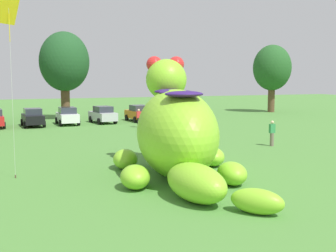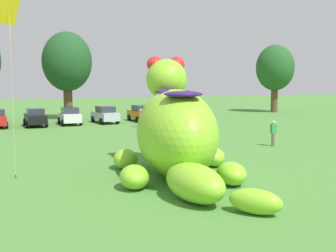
{
  "view_description": "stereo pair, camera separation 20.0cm",
  "coord_description": "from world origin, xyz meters",
  "px_view_note": "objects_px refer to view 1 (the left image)",
  "views": [
    {
      "loc": [
        -8.81,
        -18.21,
        4.48
      ],
      "look_at": [
        -1.17,
        0.4,
        2.23
      ],
      "focal_mm": 45.26,
      "sensor_mm": 36.0,
      "label": 1
    },
    {
      "loc": [
        -8.63,
        -18.29,
        4.48
      ],
      "look_at": [
        -1.17,
        0.4,
        2.23
      ],
      "focal_mm": 45.26,
      "sensor_mm": 36.0,
      "label": 2
    }
  ],
  "objects_px": {
    "car_orange": "(139,113)",
    "spectator_by_cars": "(139,118)",
    "car_white": "(67,116)",
    "spectator_mid_field": "(160,140)",
    "spectator_near_inflatable": "(272,133)",
    "car_silver": "(103,115)",
    "car_black": "(33,117)",
    "tethered_flying_kite": "(9,10)",
    "spectator_wandering": "(193,116)",
    "giant_inflatable_creature": "(177,132)"
  },
  "relations": [
    {
      "from": "spectator_near_inflatable",
      "to": "spectator_by_cars",
      "type": "bearing_deg",
      "value": 109.26
    },
    {
      "from": "car_white",
      "to": "spectator_wandering",
      "type": "bearing_deg",
      "value": -23.41
    },
    {
      "from": "giant_inflatable_creature",
      "to": "spectator_by_cars",
      "type": "height_order",
      "value": "giant_inflatable_creature"
    },
    {
      "from": "car_silver",
      "to": "car_black",
      "type": "bearing_deg",
      "value": -175.38
    },
    {
      "from": "spectator_mid_field",
      "to": "tethered_flying_kite",
      "type": "bearing_deg",
      "value": -157.98
    },
    {
      "from": "giant_inflatable_creature",
      "to": "spectator_mid_field",
      "type": "distance_m",
      "value": 6.09
    },
    {
      "from": "car_white",
      "to": "spectator_wandering",
      "type": "height_order",
      "value": "car_white"
    },
    {
      "from": "car_white",
      "to": "car_silver",
      "type": "relative_size",
      "value": 0.96
    },
    {
      "from": "car_black",
      "to": "car_silver",
      "type": "height_order",
      "value": "same"
    },
    {
      "from": "car_black",
      "to": "car_orange",
      "type": "relative_size",
      "value": 0.99
    },
    {
      "from": "car_black",
      "to": "spectator_wandering",
      "type": "bearing_deg",
      "value": -17.15
    },
    {
      "from": "car_silver",
      "to": "spectator_wandering",
      "type": "relative_size",
      "value": 2.5
    },
    {
      "from": "car_black",
      "to": "car_white",
      "type": "bearing_deg",
      "value": 6.92
    },
    {
      "from": "car_orange",
      "to": "car_white",
      "type": "bearing_deg",
      "value": -176.33
    },
    {
      "from": "car_white",
      "to": "spectator_mid_field",
      "type": "relative_size",
      "value": 2.4
    },
    {
      "from": "giant_inflatable_creature",
      "to": "car_silver",
      "type": "relative_size",
      "value": 2.67
    },
    {
      "from": "giant_inflatable_creature",
      "to": "spectator_wandering",
      "type": "distance_m",
      "value": 21.97
    },
    {
      "from": "car_silver",
      "to": "spectator_near_inflatable",
      "type": "xyz_separation_m",
      "value": [
        6.95,
        -18.8,
        -0.01
      ]
    },
    {
      "from": "car_orange",
      "to": "spectator_wandering",
      "type": "bearing_deg",
      "value": -54.55
    },
    {
      "from": "spectator_near_inflatable",
      "to": "spectator_mid_field",
      "type": "xyz_separation_m",
      "value": [
        -7.98,
        0.13,
        0.0
      ]
    },
    {
      "from": "car_black",
      "to": "spectator_near_inflatable",
      "type": "xyz_separation_m",
      "value": [
        13.8,
        -18.25,
        -0.01
      ]
    },
    {
      "from": "spectator_near_inflatable",
      "to": "spectator_mid_field",
      "type": "distance_m",
      "value": 7.98
    },
    {
      "from": "spectator_mid_field",
      "to": "giant_inflatable_creature",
      "type": "bearing_deg",
      "value": -103.88
    },
    {
      "from": "spectator_mid_field",
      "to": "spectator_wandering",
      "type": "height_order",
      "value": "same"
    },
    {
      "from": "car_silver",
      "to": "car_orange",
      "type": "relative_size",
      "value": 1.02
    },
    {
      "from": "car_silver",
      "to": "spectator_wandering",
      "type": "bearing_deg",
      "value": -33.12
    },
    {
      "from": "car_silver",
      "to": "car_orange",
      "type": "bearing_deg",
      "value": 4.73
    },
    {
      "from": "car_silver",
      "to": "spectator_mid_field",
      "type": "distance_m",
      "value": 18.7
    },
    {
      "from": "car_orange",
      "to": "spectator_mid_field",
      "type": "height_order",
      "value": "car_orange"
    },
    {
      "from": "car_white",
      "to": "spectator_mid_field",
      "type": "distance_m",
      "value": 18.69
    },
    {
      "from": "car_white",
      "to": "tethered_flying_kite",
      "type": "xyz_separation_m",
      "value": [
        -5.81,
        -21.9,
        6.6
      ]
    },
    {
      "from": "car_white",
      "to": "tethered_flying_kite",
      "type": "distance_m",
      "value": 23.59
    },
    {
      "from": "spectator_near_inflatable",
      "to": "spectator_by_cars",
      "type": "height_order",
      "value": "same"
    },
    {
      "from": "spectator_mid_field",
      "to": "spectator_by_cars",
      "type": "distance_m",
      "value": 13.98
    },
    {
      "from": "car_black",
      "to": "car_orange",
      "type": "distance_m",
      "value": 10.81
    },
    {
      "from": "car_black",
      "to": "tethered_flying_kite",
      "type": "bearing_deg",
      "value": -96.72
    },
    {
      "from": "car_silver",
      "to": "spectator_mid_field",
      "type": "bearing_deg",
      "value": -93.15
    },
    {
      "from": "car_white",
      "to": "spectator_mid_field",
      "type": "bearing_deg",
      "value": -82.17
    },
    {
      "from": "spectator_near_inflatable",
      "to": "spectator_wandering",
      "type": "bearing_deg",
      "value": 86.65
    },
    {
      "from": "car_silver",
      "to": "spectator_mid_field",
      "type": "height_order",
      "value": "car_silver"
    },
    {
      "from": "car_white",
      "to": "tethered_flying_kite",
      "type": "bearing_deg",
      "value": -104.86
    },
    {
      "from": "spectator_by_cars",
      "to": "car_orange",
      "type": "bearing_deg",
      "value": 71.81
    },
    {
      "from": "giant_inflatable_creature",
      "to": "tethered_flying_kite",
      "type": "xyz_separation_m",
      "value": [
        -6.92,
        2.42,
        5.39
      ]
    },
    {
      "from": "car_black",
      "to": "spectator_by_cars",
      "type": "height_order",
      "value": "car_black"
    },
    {
      "from": "giant_inflatable_creature",
      "to": "car_silver",
      "type": "xyz_separation_m",
      "value": [
        2.46,
        24.47,
        -1.21
      ]
    },
    {
      "from": "car_orange",
      "to": "spectator_near_inflatable",
      "type": "distance_m",
      "value": 19.37
    },
    {
      "from": "car_orange",
      "to": "spectator_by_cars",
      "type": "bearing_deg",
      "value": -108.19
    },
    {
      "from": "spectator_near_inflatable",
      "to": "spectator_wandering",
      "type": "distance_m",
      "value": 13.77
    },
    {
      "from": "car_orange",
      "to": "spectator_by_cars",
      "type": "xyz_separation_m",
      "value": [
        -1.77,
        -5.39,
        -0.01
      ]
    },
    {
      "from": "car_orange",
      "to": "spectator_wandering",
      "type": "xyz_separation_m",
      "value": [
        3.83,
        -5.39,
        -0.01
      ]
    }
  ]
}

